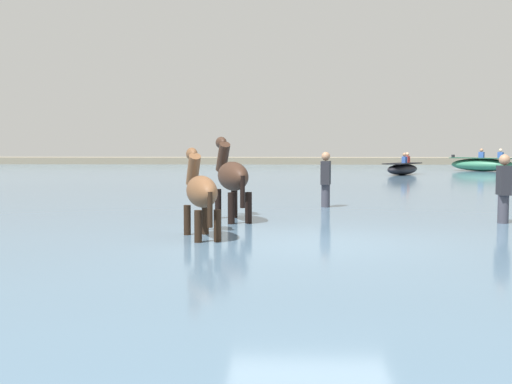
{
  "coord_description": "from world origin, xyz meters",
  "views": [
    {
      "loc": [
        -0.41,
        -9.95,
        1.85
      ],
      "look_at": [
        -0.95,
        3.56,
        0.86
      ],
      "focal_mm": 47.55,
      "sensor_mm": 36.0,
      "label": 1
    }
  ],
  "objects_px": {
    "horse_trailing_bay": "(201,194)",
    "person_wading_close": "(504,196)",
    "horse_lead_dark_bay": "(232,178)",
    "boat_distant_east": "(482,164)",
    "person_onlooker_right": "(326,185)",
    "boat_far_inshore": "(403,169)"
  },
  "relations": [
    {
      "from": "boat_far_inshore",
      "to": "person_wading_close",
      "type": "height_order",
      "value": "person_wading_close"
    },
    {
      "from": "person_wading_close",
      "to": "person_onlooker_right",
      "type": "bearing_deg",
      "value": 135.7
    },
    {
      "from": "horse_lead_dark_bay",
      "to": "person_wading_close",
      "type": "distance_m",
      "value": 5.06
    },
    {
      "from": "person_onlooker_right",
      "to": "boat_far_inshore",
      "type": "bearing_deg",
      "value": 74.04
    },
    {
      "from": "boat_far_inshore",
      "to": "horse_trailing_bay",
      "type": "bearing_deg",
      "value": -107.98
    },
    {
      "from": "horse_trailing_bay",
      "to": "boat_distant_east",
      "type": "height_order",
      "value": "horse_trailing_bay"
    },
    {
      "from": "horse_trailing_bay",
      "to": "boat_far_inshore",
      "type": "distance_m",
      "value": 22.1
    },
    {
      "from": "horse_lead_dark_bay",
      "to": "person_onlooker_right",
      "type": "xyz_separation_m",
      "value": [
        1.96,
        2.73,
        -0.29
      ]
    },
    {
      "from": "horse_lead_dark_bay",
      "to": "horse_trailing_bay",
      "type": "bearing_deg",
      "value": -97.34
    },
    {
      "from": "horse_lead_dark_bay",
      "to": "person_wading_close",
      "type": "xyz_separation_m",
      "value": [
        5.05,
        -0.28,
        -0.29
      ]
    },
    {
      "from": "boat_distant_east",
      "to": "horse_trailing_bay",
      "type": "bearing_deg",
      "value": -114.87
    },
    {
      "from": "boat_far_inshore",
      "to": "person_onlooker_right",
      "type": "height_order",
      "value": "person_onlooker_right"
    },
    {
      "from": "horse_trailing_bay",
      "to": "boat_far_inshore",
      "type": "bearing_deg",
      "value": 72.02
    },
    {
      "from": "horse_lead_dark_bay",
      "to": "person_wading_close",
      "type": "bearing_deg",
      "value": -3.17
    },
    {
      "from": "boat_far_inshore",
      "to": "person_wading_close",
      "type": "relative_size",
      "value": 1.67
    },
    {
      "from": "horse_trailing_bay",
      "to": "person_wading_close",
      "type": "distance_m",
      "value": 5.75
    },
    {
      "from": "boat_distant_east",
      "to": "boat_far_inshore",
      "type": "bearing_deg",
      "value": -139.22
    },
    {
      "from": "horse_lead_dark_bay",
      "to": "boat_distant_east",
      "type": "xyz_separation_m",
      "value": [
        11.38,
        22.84,
        -0.45
      ]
    },
    {
      "from": "horse_trailing_bay",
      "to": "boat_distant_east",
      "type": "distance_m",
      "value": 27.8
    },
    {
      "from": "person_wading_close",
      "to": "horse_lead_dark_bay",
      "type": "bearing_deg",
      "value": 176.83
    },
    {
      "from": "horse_lead_dark_bay",
      "to": "boat_far_inshore",
      "type": "distance_m",
      "value": 19.76
    },
    {
      "from": "boat_far_inshore",
      "to": "person_onlooker_right",
      "type": "distance_m",
      "value": 16.56
    }
  ]
}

